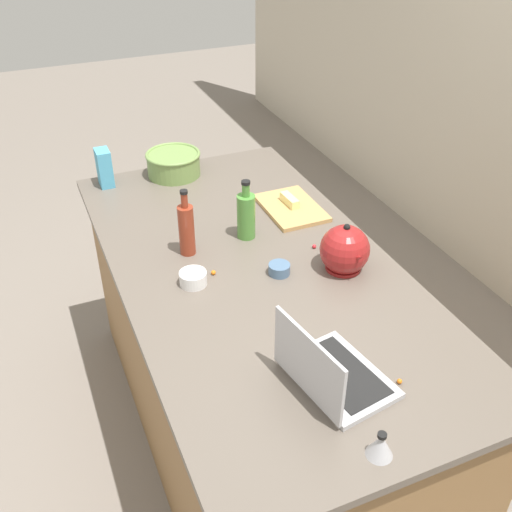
{
  "coord_description": "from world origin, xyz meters",
  "views": [
    {
      "loc": [
        1.65,
        -0.7,
        2.16
      ],
      "look_at": [
        0.0,
        0.0,
        0.95
      ],
      "focal_mm": 42.2,
      "sensor_mm": 36.0,
      "label": 1
    }
  ],
  "objects": [
    {
      "name": "ground_plane",
      "position": [
        0.0,
        0.0,
        0.0
      ],
      "size": [
        12.0,
        12.0,
        0.0
      ],
      "primitive_type": "plane",
      "color": "slate"
    },
    {
      "name": "island_counter",
      "position": [
        0.0,
        0.0,
        0.45
      ],
      "size": [
        1.92,
        0.98,
        0.9
      ],
      "color": "olive",
      "rests_on": "ground"
    },
    {
      "name": "laptop",
      "position": [
        0.61,
        -0.04,
        0.95
      ],
      "size": [
        0.34,
        0.28,
        0.22
      ],
      "color": "#B7B7BC",
      "rests_on": "island_counter"
    },
    {
      "name": "mixing_bowl_large",
      "position": [
        -0.84,
        -0.06,
        0.96
      ],
      "size": [
        0.25,
        0.25,
        0.11
      ],
      "color": "#72934C",
      "rests_on": "island_counter"
    },
    {
      "name": "bottle_soy",
      "position": [
        -0.19,
        -0.2,
        1.01
      ],
      "size": [
        0.06,
        0.06,
        0.26
      ],
      "color": "maroon",
      "rests_on": "island_counter"
    },
    {
      "name": "bottle_olive",
      "position": [
        -0.21,
        0.05,
        1.0
      ],
      "size": [
        0.07,
        0.07,
        0.24
      ],
      "color": "#4C8C38",
      "rests_on": "island_counter"
    },
    {
      "name": "kettle",
      "position": [
        0.13,
        0.29,
        0.98
      ],
      "size": [
        0.21,
        0.18,
        0.2
      ],
      "color": "maroon",
      "rests_on": "island_counter"
    },
    {
      "name": "cutting_board",
      "position": [
        -0.33,
        0.3,
        0.91
      ],
      "size": [
        0.32,
        0.22,
        0.02
      ],
      "primitive_type": "cube",
      "color": "tan",
      "rests_on": "island_counter"
    },
    {
      "name": "butter_stick_left",
      "position": [
        -0.35,
        0.3,
        0.94
      ],
      "size": [
        0.11,
        0.04,
        0.04
      ],
      "primitive_type": "cube",
      "rotation": [
        0.0,
        0.0,
        0.05
      ],
      "color": "#F4E58C",
      "rests_on": "cutting_board"
    },
    {
      "name": "ramekin_small",
      "position": [
        0.07,
        0.06,
        0.92
      ],
      "size": [
        0.08,
        0.08,
        0.04
      ],
      "primitive_type": "cylinder",
      "color": "slate",
      "rests_on": "island_counter"
    },
    {
      "name": "ramekin_medium",
      "position": [
        0.01,
        -0.24,
        0.92
      ],
      "size": [
        0.1,
        0.1,
        0.05
      ],
      "primitive_type": "cylinder",
      "color": "white",
      "rests_on": "island_counter"
    },
    {
      "name": "kitchen_timer",
      "position": [
        0.87,
        -0.03,
        0.94
      ],
      "size": [
        0.07,
        0.07,
        0.08
      ],
      "color": "#B2B2B7",
      "rests_on": "island_counter"
    },
    {
      "name": "candy_bag",
      "position": [
        -0.86,
        -0.37,
        0.99
      ],
      "size": [
        0.09,
        0.06,
        0.17
      ],
      "primitive_type": "cube",
      "color": "#4CA5CC",
      "rests_on": "island_counter"
    },
    {
      "name": "candy_0",
      "position": [
        -0.02,
        -0.16,
        0.91
      ],
      "size": [
        0.02,
        0.02,
        0.02
      ],
      "primitive_type": "sphere",
      "color": "orange",
      "rests_on": "island_counter"
    },
    {
      "name": "candy_1",
      "position": [
        -0.03,
        0.25,
        0.91
      ],
      "size": [
        0.02,
        0.02,
        0.02
      ],
      "primitive_type": "sphere",
      "color": "red",
      "rests_on": "island_counter"
    },
    {
      "name": "candy_3",
      "position": [
        0.69,
        0.15,
        0.91
      ],
      "size": [
        0.02,
        0.02,
        0.02
      ],
      "primitive_type": "sphere",
      "color": "orange",
      "rests_on": "island_counter"
    }
  ]
}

